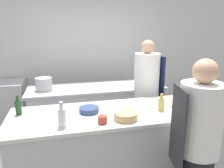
% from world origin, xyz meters
% --- Properties ---
extents(wall_back, '(8.00, 0.06, 2.80)m').
position_xyz_m(wall_back, '(0.00, 2.13, 1.40)').
color(wall_back, silver).
rests_on(wall_back, ground_plane).
extents(prep_counter, '(2.55, 0.86, 0.93)m').
position_xyz_m(prep_counter, '(0.00, 0.00, 0.47)').
color(prep_counter, '#B7BABC').
rests_on(prep_counter, ground_plane).
extents(pass_counter, '(2.28, 0.74, 0.93)m').
position_xyz_m(pass_counter, '(-0.06, 1.18, 0.47)').
color(pass_counter, '#B7BABC').
rests_on(pass_counter, ground_plane).
extents(chef_at_prep_near, '(0.44, 0.42, 1.65)m').
position_xyz_m(chef_at_prep_near, '(0.55, -0.76, 0.82)').
color(chef_at_prep_near, black).
rests_on(chef_at_prep_near, ground_plane).
extents(chef_at_stove, '(0.44, 0.42, 1.72)m').
position_xyz_m(chef_at_stove, '(0.67, 0.77, 0.86)').
color(chef_at_stove, black).
rests_on(chef_at_stove, ground_plane).
extents(bottle_olive_oil, '(0.07, 0.07, 0.23)m').
position_xyz_m(bottle_olive_oil, '(-1.14, 0.18, 1.02)').
color(bottle_olive_oil, '#19471E').
rests_on(bottle_olive_oil, prep_counter).
extents(bottle_vinegar, '(0.08, 0.08, 0.27)m').
position_xyz_m(bottle_vinegar, '(-0.67, -0.27, 1.03)').
color(bottle_vinegar, silver).
rests_on(bottle_vinegar, prep_counter).
extents(bottle_wine, '(0.07, 0.07, 0.19)m').
position_xyz_m(bottle_wine, '(1.04, 0.17, 1.00)').
color(bottle_wine, black).
rests_on(bottle_wine, prep_counter).
extents(bottle_cooking_oil, '(0.08, 0.08, 0.21)m').
position_xyz_m(bottle_cooking_oil, '(0.50, -0.08, 1.01)').
color(bottle_cooking_oil, '#B2A84C').
rests_on(bottle_cooking_oil, prep_counter).
extents(bowl_mixing_large, '(0.23, 0.23, 0.06)m').
position_xyz_m(bowl_mixing_large, '(-0.35, 0.06, 0.96)').
color(bowl_mixing_large, navy).
rests_on(bowl_mixing_large, prep_counter).
extents(bowl_prep_small, '(0.26, 0.26, 0.08)m').
position_xyz_m(bowl_prep_small, '(0.01, -0.24, 0.97)').
color(bowl_prep_small, tan).
rests_on(bowl_prep_small, prep_counter).
extents(cup, '(0.10, 0.10, 0.08)m').
position_xyz_m(cup, '(-0.26, -0.28, 0.97)').
color(cup, '#B2382D').
rests_on(cup, prep_counter).
extents(cutting_board, '(0.42, 0.25, 0.01)m').
position_xyz_m(cutting_board, '(0.88, -0.09, 0.93)').
color(cutting_board, tan).
rests_on(cutting_board, prep_counter).
extents(stockpot, '(0.26, 0.26, 0.20)m').
position_xyz_m(stockpot, '(-0.92, 1.17, 1.03)').
color(stockpot, '#B7BABC').
rests_on(stockpot, pass_counter).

